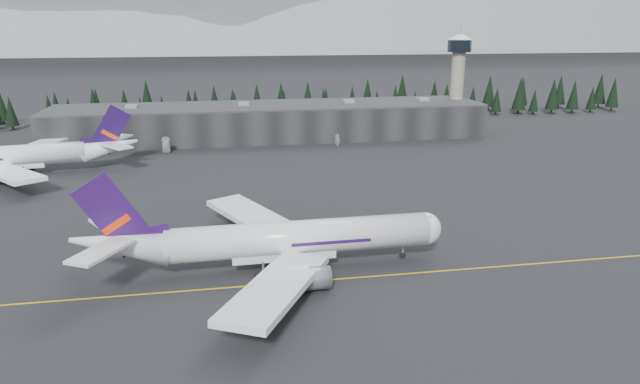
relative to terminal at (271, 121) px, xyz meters
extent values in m
plane|color=black|center=(0.00, -125.00, -6.30)|extent=(1400.00, 1400.00, 0.00)
cube|color=gold|center=(0.00, -127.00, -6.29)|extent=(400.00, 0.40, 0.02)
cube|color=black|center=(0.00, 0.00, -0.30)|extent=(160.00, 30.00, 12.00)
cube|color=#333335|center=(0.00, 0.00, 6.00)|extent=(160.00, 30.00, 0.60)
cylinder|color=gray|center=(75.00, 3.00, 9.70)|extent=(5.20, 5.20, 32.00)
cylinder|color=black|center=(75.00, 3.00, 26.95)|extent=(9.20, 9.20, 4.50)
cone|color=silver|center=(75.00, 3.00, 30.40)|extent=(10.00, 10.00, 2.00)
cube|color=black|center=(0.00, 37.00, 1.20)|extent=(360.00, 20.00, 15.00)
cylinder|color=silver|center=(-6.34, -120.53, -0.76)|extent=(46.38, 6.68, 6.04)
sphere|color=silver|center=(16.80, -120.21, -0.76)|extent=(6.04, 6.04, 6.04)
cone|color=silver|center=(-36.54, -120.94, 0.14)|extent=(16.99, 6.27, 8.74)
cube|color=silver|center=(-12.60, -105.01, -2.37)|extent=(20.64, 28.59, 2.58)
cylinder|color=#999CA2|center=(-6.48, -110.46, -4.09)|extent=(6.59, 3.91, 3.82)
cube|color=silver|center=(-12.17, -136.21, -2.37)|extent=(20.05, 28.76, 2.58)
cylinder|color=#999CA2|center=(-6.21, -130.59, -4.09)|extent=(6.59, 3.91, 3.82)
cube|color=#290F49|center=(-37.04, -120.95, 5.27)|extent=(12.75, 0.68, 14.99)
cube|color=red|center=(-36.84, -120.95, 3.76)|extent=(4.92, 0.63, 3.69)
cube|color=silver|center=(-38.63, -114.93, 1.55)|extent=(9.56, 11.83, 0.50)
cube|color=silver|center=(-38.47, -127.01, 1.55)|extent=(9.36, 11.87, 0.50)
cylinder|color=black|center=(12.78, -120.26, -4.79)|extent=(0.50, 0.50, 3.02)
cylinder|color=black|center=(-13.45, -116.10, -4.79)|extent=(0.50, 0.50, 3.02)
cylinder|color=black|center=(-13.33, -125.15, -4.79)|extent=(0.50, 0.50, 3.02)
cone|color=white|center=(-51.63, -38.93, 0.14)|extent=(17.56, 8.23, 8.75)
cube|color=white|center=(-73.51, -57.60, -2.37)|extent=(22.97, 27.62, 2.58)
cube|color=white|center=(-77.64, -26.66, -2.37)|extent=(17.38, 29.25, 2.58)
cylinder|color=gray|center=(-82.90, -32.95, -4.09)|extent=(6.99, 4.66, 3.83)
cube|color=#1F0D40|center=(-51.13, -38.86, 5.28)|extent=(12.71, 2.19, 14.99)
cube|color=#EA3D0D|center=(-51.33, -38.89, 3.77)|extent=(4.94, 1.21, 3.69)
cube|color=white|center=(-48.83, -44.65, 1.55)|extent=(10.35, 11.54, 0.50)
cube|color=white|center=(-50.43, -32.68, 1.55)|extent=(8.41, 11.97, 0.50)
cylinder|color=black|center=(-73.98, -46.49, -4.79)|extent=(0.50, 0.50, 3.02)
cylinder|color=black|center=(-75.18, -37.51, -4.79)|extent=(0.50, 0.50, 3.02)
imported|color=silver|center=(-37.03, -20.22, -5.54)|extent=(3.15, 5.75, 1.53)
imported|color=#BCBCBE|center=(21.74, -19.58, -5.56)|extent=(4.66, 3.38, 1.48)
camera|label=1|loc=(-19.54, -213.61, 35.38)|focal=32.00mm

